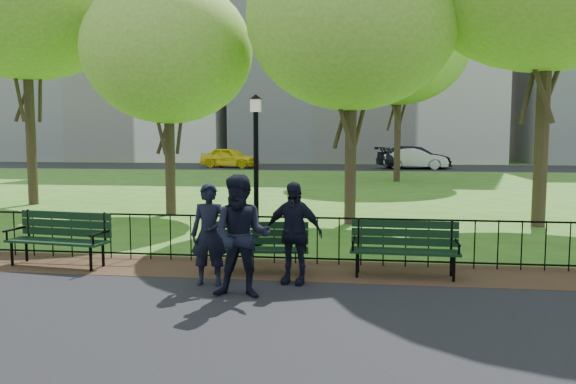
# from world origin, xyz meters

# --- Properties ---
(ground) EXTENTS (120.00, 120.00, 0.00)m
(ground) POSITION_xyz_m (0.00, 0.00, 0.00)
(ground) COLOR #336C1C
(dirt_strip) EXTENTS (60.00, 1.60, 0.01)m
(dirt_strip) POSITION_xyz_m (0.00, 1.50, 0.01)
(dirt_strip) COLOR #332314
(dirt_strip) RESTS_ON ground
(far_street) EXTENTS (70.00, 9.00, 0.01)m
(far_street) POSITION_xyz_m (0.00, 35.00, 0.01)
(far_street) COLOR black
(far_street) RESTS_ON ground
(iron_fence) EXTENTS (24.06, 0.06, 1.00)m
(iron_fence) POSITION_xyz_m (0.00, 2.00, 0.50)
(iron_fence) COLOR black
(iron_fence) RESTS_ON ground
(apartment_west) EXTENTS (22.00, 15.00, 26.00)m
(apartment_west) POSITION_xyz_m (-22.00, 48.00, 13.00)
(apartment_west) COLOR silver
(apartment_west) RESTS_ON ground
(apartment_mid) EXTENTS (24.00, 15.00, 30.00)m
(apartment_mid) POSITION_xyz_m (2.00, 48.00, 15.00)
(apartment_mid) COLOR beige
(apartment_mid) RESTS_ON ground
(park_bench_main) EXTENTS (1.80, 0.66, 0.95)m
(park_bench_main) POSITION_xyz_m (-0.20, 1.22, 0.57)
(park_bench_main) COLOR black
(park_bench_main) RESTS_ON ground
(park_bench_left_a) EXTENTS (1.94, 0.82, 1.07)m
(park_bench_left_a) POSITION_xyz_m (-3.65, 1.34, 0.61)
(park_bench_left_a) COLOR black
(park_bench_left_a) RESTS_ON ground
(park_bench_right_a) EXTENTS (1.82, 0.63, 1.02)m
(park_bench_right_a) POSITION_xyz_m (2.53, 1.35, 0.58)
(park_bench_right_a) COLOR black
(park_bench_right_a) RESTS_ON ground
(lamppost) EXTENTS (0.29, 0.29, 3.26)m
(lamppost) POSITION_xyz_m (-0.46, 3.72, 1.77)
(lamppost) COLOR black
(lamppost) RESTS_ON ground
(tree_near_w) EXTENTS (5.03, 5.03, 7.01)m
(tree_near_w) POSITION_xyz_m (-3.95, 8.21, 4.87)
(tree_near_w) COLOR #2D2116
(tree_near_w) RESTS_ON ground
(tree_near_e) EXTENTS (5.59, 5.59, 7.79)m
(tree_near_e) POSITION_xyz_m (1.50, 7.01, 5.41)
(tree_near_e) COLOR #2D2116
(tree_near_e) RESTS_ON ground
(tree_far_e) EXTENTS (7.30, 7.30, 10.18)m
(tree_far_e) POSITION_xyz_m (3.66, 21.75, 7.07)
(tree_far_e) COLOR #2D2116
(tree_far_e) RESTS_ON ground
(person_left) EXTENTS (0.61, 0.42, 1.62)m
(person_left) POSITION_xyz_m (-0.58, 0.36, 0.82)
(person_left) COLOR black
(person_left) RESTS_ON asphalt_path
(person_mid) EXTENTS (0.88, 0.46, 1.81)m
(person_mid) POSITION_xyz_m (0.07, -0.25, 0.92)
(person_mid) COLOR black
(person_mid) RESTS_ON asphalt_path
(person_right) EXTENTS (1.02, 0.59, 1.64)m
(person_right) POSITION_xyz_m (0.72, 0.64, 0.83)
(person_right) COLOR black
(person_right) RESTS_ON asphalt_path
(taxi) EXTENTS (4.78, 2.89, 1.52)m
(taxi) POSITION_xyz_m (-8.00, 33.13, 0.77)
(taxi) COLOR yellow
(taxi) RESTS_ON far_street
(sedan_silver) EXTENTS (4.54, 1.65, 1.49)m
(sedan_silver) POSITION_xyz_m (5.65, 32.90, 0.76)
(sedan_silver) COLOR #B9BBC1
(sedan_silver) RESTS_ON far_street
(sedan_dark) EXTENTS (6.08, 4.25, 1.63)m
(sedan_dark) POSITION_xyz_m (5.69, 33.86, 0.83)
(sedan_dark) COLOR black
(sedan_dark) RESTS_ON far_street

